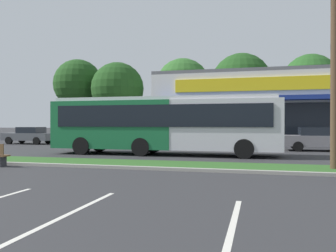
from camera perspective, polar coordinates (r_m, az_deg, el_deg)
grass_median at (r=14.42m, az=1.67°, el=-6.43°), size 56.00×2.20×0.12m
curb_lip at (r=13.25m, az=0.49°, el=-7.04°), size 56.00×0.24×0.12m
parking_stripe_2 at (r=7.09m, az=-17.17°, el=-14.14°), size 0.12×4.80×0.01m
parking_stripe_3 at (r=6.02m, az=10.23°, el=-16.79°), size 0.12×4.80×0.01m
storefront_building at (r=36.98m, az=17.52°, el=2.68°), size 22.52×15.23×6.47m
tree_far_left at (r=51.09m, az=-14.47°, el=6.67°), size 6.84×6.84×10.77m
tree_left at (r=47.24m, az=-8.25°, el=6.05°), size 6.99×6.99×9.90m
tree_mid_left at (r=46.80m, az=2.44°, el=6.58°), size 7.25×7.25×10.42m
tree_mid at (r=46.61m, az=11.89°, el=6.80°), size 7.83×7.83×10.87m
tree_mid_right at (r=44.16m, az=22.23°, el=6.68°), size 6.44×6.44×9.84m
utility_pole at (r=14.51m, az=25.04°, el=13.36°), size 3.10×2.39×9.39m
city_bus at (r=19.75m, az=-0.72°, el=0.40°), size 12.94×2.70×3.25m
car_1 at (r=32.36m, az=-21.69°, el=-1.42°), size 4.36×1.89×1.46m
car_2 at (r=24.49m, az=23.49°, el=-1.95°), size 4.61×1.91×1.51m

